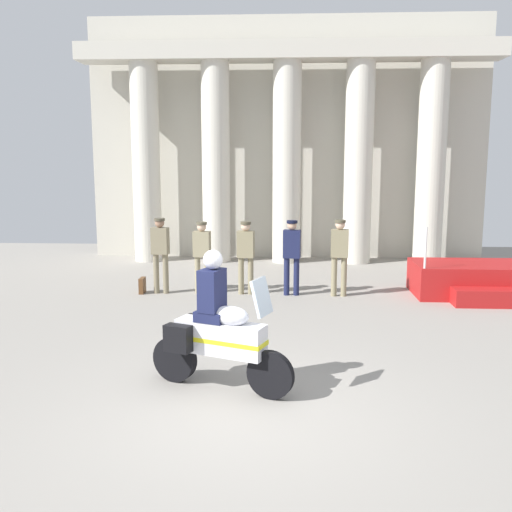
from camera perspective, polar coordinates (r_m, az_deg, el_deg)
The scene contains 10 objects.
ground_plane at distance 7.45m, azimuth -1.43°, elevation -14.91°, with size 28.00×28.00×0.00m, color gray.
colonnade_backdrop at distance 17.91m, azimuth 3.04°, elevation 11.36°, with size 12.12×1.67×7.30m.
reviewing_stand at distance 14.12m, azimuth 20.67°, elevation -2.25°, with size 2.77×2.03×1.63m.
officer_in_row_0 at distance 13.52m, azimuth -9.31°, elevation 0.66°, with size 0.40×0.27×1.74m.
officer_in_row_1 at distance 13.40m, azimuth -5.28°, elevation 0.44°, with size 0.40×0.27×1.65m.
officer_in_row_2 at distance 13.27m, azimuth -1.00°, elevation 0.43°, with size 0.40×0.27×1.67m.
officer_in_row_3 at distance 13.18m, azimuth 3.51°, elevation 0.45°, with size 0.40×0.27×1.71m.
officer_in_row_4 at distance 13.20m, azimuth 8.14°, elevation 0.44°, with size 0.40×0.27×1.73m.
motorcycle_with_rider at distance 7.88m, azimuth -3.94°, elevation -7.37°, with size 1.99×1.01×1.90m.
briefcase_on_ground at distance 13.76m, azimuth -11.02°, elevation -2.84°, with size 0.10×0.32×0.36m, color brown.
Camera 1 is at (0.55, -6.76, 3.08)m, focal length 41.04 mm.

